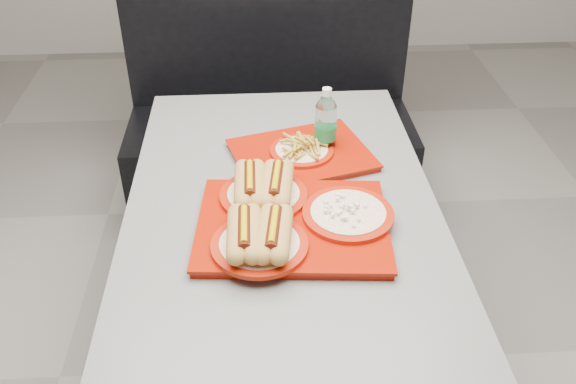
{
  "coord_description": "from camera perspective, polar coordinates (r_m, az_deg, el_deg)",
  "views": [
    {
      "loc": [
        -0.07,
        -1.44,
        1.8
      ],
      "look_at": [
        0.01,
        -0.08,
        0.83
      ],
      "focal_mm": 38.0,
      "sensor_mm": 36.0,
      "label": 1
    }
  ],
  "objects": [
    {
      "name": "diner_table",
      "position": [
        1.89,
        -0.53,
        -4.72
      ],
      "size": [
        0.92,
        1.42,
        0.75
      ],
      "color": "black",
      "rests_on": "ground"
    },
    {
      "name": "tray_far",
      "position": [
        1.96,
        1.28,
        3.75
      ],
      "size": [
        0.5,
        0.43,
        0.08
      ],
      "rotation": [
        0.0,
        0.0,
        0.29
      ],
      "color": "#941404",
      "rests_on": "diner_table"
    },
    {
      "name": "ground",
      "position": [
        2.31,
        -0.45,
        -15.92
      ],
      "size": [
        6.0,
        6.0,
        0.0
      ],
      "primitive_type": "plane",
      "color": "gray",
      "rests_on": "ground"
    },
    {
      "name": "tray_near",
      "position": [
        1.65,
        -0.31,
        -2.37
      ],
      "size": [
        0.55,
        0.47,
        0.11
      ],
      "rotation": [
        0.0,
        0.0,
        -0.08
      ],
      "color": "#941404",
      "rests_on": "diner_table"
    },
    {
      "name": "water_bottle",
      "position": [
        1.96,
        3.54,
        6.26
      ],
      "size": [
        0.07,
        0.07,
        0.23
      ],
      "rotation": [
        0.0,
        0.0,
        -0.4
      ],
      "color": "silver",
      "rests_on": "diner_table"
    },
    {
      "name": "booth_bench",
      "position": [
        2.9,
        -1.69,
        6.46
      ],
      "size": [
        1.3,
        0.57,
        1.35
      ],
      "color": "black",
      "rests_on": "ground"
    }
  ]
}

